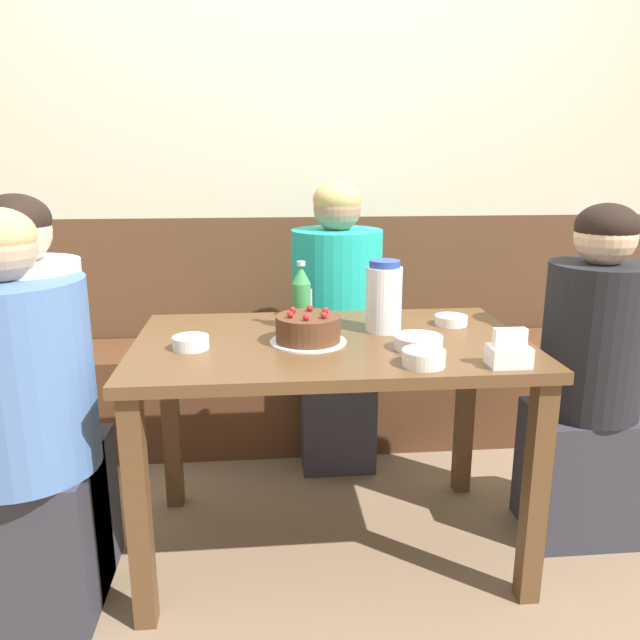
% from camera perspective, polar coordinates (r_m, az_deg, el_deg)
% --- Properties ---
extents(ground_plane, '(12.00, 12.00, 0.00)m').
position_cam_1_polar(ground_plane, '(2.25, 0.90, -19.82)').
color(ground_plane, '#846B51').
extents(back_wall, '(4.80, 0.04, 2.50)m').
position_cam_1_polar(back_wall, '(2.90, -1.31, 14.16)').
color(back_wall, brown).
rests_on(back_wall, ground_plane).
extents(bench_seat, '(2.57, 0.38, 0.46)m').
position_cam_1_polar(bench_seat, '(2.88, -0.88, -6.66)').
color(bench_seat, '#56331E').
rests_on(bench_seat, ground_plane).
extents(dining_table, '(1.21, 0.73, 0.73)m').
position_cam_1_polar(dining_table, '(1.97, 0.98, -4.74)').
color(dining_table, brown).
rests_on(dining_table, ground_plane).
extents(birthday_cake, '(0.23, 0.23, 0.10)m').
position_cam_1_polar(birthday_cake, '(1.89, -1.09, -0.86)').
color(birthday_cake, white).
rests_on(birthday_cake, dining_table).
extents(water_pitcher, '(0.12, 0.12, 0.23)m').
position_cam_1_polar(water_pitcher, '(2.01, 5.86, 2.10)').
color(water_pitcher, white).
rests_on(water_pitcher, dining_table).
extents(soju_bottle, '(0.06, 0.06, 0.22)m').
position_cam_1_polar(soju_bottle, '(2.04, -1.72, 2.13)').
color(soju_bottle, '#388E4C').
rests_on(soju_bottle, dining_table).
extents(napkin_holder, '(0.11, 0.08, 0.11)m').
position_cam_1_polar(napkin_holder, '(1.76, 16.88, -2.84)').
color(napkin_holder, white).
rests_on(napkin_holder, dining_table).
extents(bowl_soup_white, '(0.11, 0.11, 0.04)m').
position_cam_1_polar(bowl_soup_white, '(1.88, -11.73, -2.03)').
color(bowl_soup_white, white).
rests_on(bowl_soup_white, dining_table).
extents(bowl_rice_small, '(0.12, 0.12, 0.04)m').
position_cam_1_polar(bowl_rice_small, '(1.71, 9.46, -3.44)').
color(bowl_rice_small, white).
rests_on(bowl_rice_small, dining_table).
extents(bowl_side_dish, '(0.11, 0.11, 0.03)m').
position_cam_1_polar(bowl_side_dish, '(2.15, 11.89, -0.01)').
color(bowl_side_dish, white).
rests_on(bowl_side_dish, dining_table).
extents(bowl_sauce_shallow, '(0.14, 0.14, 0.04)m').
position_cam_1_polar(bowl_sauce_shallow, '(1.86, 8.98, -2.04)').
color(bowl_sauce_shallow, white).
rests_on(bowl_sauce_shallow, dining_table).
extents(glass_water_tall, '(0.07, 0.07, 0.10)m').
position_cam_1_polar(glass_water_tall, '(2.20, -1.65, 1.54)').
color(glass_water_tall, silver).
rests_on(glass_water_tall, dining_table).
extents(person_teal_shirt, '(0.34, 0.31, 1.18)m').
position_cam_1_polar(person_teal_shirt, '(2.01, -24.30, -7.83)').
color(person_teal_shirt, '#33333D').
rests_on(person_teal_shirt, ground_plane).
extents(person_pale_blue_shirt, '(0.40, 0.40, 1.16)m').
position_cam_1_polar(person_pale_blue_shirt, '(1.89, -25.62, -8.50)').
color(person_pale_blue_shirt, '#33333D').
rests_on(person_pale_blue_shirt, ground_plane).
extents(person_grey_tee, '(0.34, 0.32, 1.14)m').
position_cam_1_polar(person_grey_tee, '(2.27, 23.33, -5.52)').
color(person_grey_tee, '#33333D').
rests_on(person_grey_tee, ground_plane).
extents(person_dark_striped, '(0.37, 0.37, 1.19)m').
position_cam_1_polar(person_dark_striped, '(2.59, 1.50, -0.88)').
color(person_dark_striped, '#33333D').
rests_on(person_dark_striped, ground_plane).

